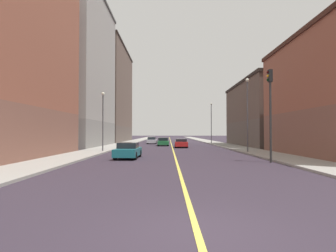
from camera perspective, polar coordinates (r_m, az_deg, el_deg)
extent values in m
plane|color=#322834|center=(6.53, 5.69, -20.63)|extent=(400.00, 400.00, 0.00)
cube|color=#9E9B93|center=(56.00, 9.68, -3.51)|extent=(3.54, 168.00, 0.15)
cube|color=#9E9B93|center=(55.80, -8.84, -3.52)|extent=(3.54, 168.00, 0.15)
cube|color=#E5D14C|center=(55.18, 0.44, -3.63)|extent=(0.16, 154.00, 0.01)
cube|color=brown|center=(46.77, 19.42, -1.54)|extent=(8.67, 19.42, 3.94)
cube|color=brown|center=(47.00, 19.37, 4.46)|extent=(8.67, 19.42, 5.90)
cube|color=#2B221D|center=(47.43, 19.34, 8.25)|extent=(8.97, 19.72, 0.40)
cube|color=gray|center=(45.67, -18.67, -1.57)|extent=(8.67, 18.58, 3.91)
cube|color=#9E9993|center=(47.06, -18.56, 12.61)|extent=(8.67, 18.58, 19.16)
cube|color=brown|center=(67.38, -12.61, -1.68)|extent=(8.67, 23.91, 3.57)
cube|color=brown|center=(68.21, -12.56, 7.59)|extent=(8.67, 23.91, 18.41)
cube|color=#2B221D|center=(70.29, -12.52, 15.18)|extent=(8.97, 24.21, 0.40)
cylinder|color=#2D2D2D|center=(21.40, 20.13, 0.75)|extent=(0.16, 0.16, 5.85)
cube|color=black|center=(21.78, 20.05, 9.66)|extent=(0.28, 0.32, 0.90)
sphere|color=#320404|center=(21.78, 19.64, 10.38)|extent=(0.20, 0.20, 0.20)
sphere|color=orange|center=(21.72, 19.65, 9.66)|extent=(0.20, 0.20, 0.20)
sphere|color=black|center=(21.67, 19.66, 8.93)|extent=(0.20, 0.20, 0.20)
cylinder|color=#4C4C51|center=(30.57, 15.81, 1.89)|extent=(0.14, 0.14, 7.46)
sphere|color=#EAEACC|center=(31.04, 15.76, 9.06)|extent=(0.36, 0.36, 0.36)
cylinder|color=#4C4C51|center=(31.31, -13.47, 0.62)|extent=(0.14, 0.14, 6.17)
sphere|color=#EAEACC|center=(31.59, -13.44, 6.49)|extent=(0.36, 0.36, 0.36)
cylinder|color=#4C4C51|center=(54.54, 8.68, 0.45)|extent=(0.14, 0.14, 7.50)
sphere|color=#EAEACC|center=(54.80, 8.67, 4.53)|extent=(0.36, 0.36, 0.36)
cube|color=red|center=(40.57, 2.51, -3.68)|extent=(1.87, 4.26, 0.63)
cube|color=black|center=(40.65, 2.50, -2.94)|extent=(1.62, 2.19, 0.40)
cylinder|color=black|center=(41.87, 1.33, -3.91)|extent=(0.23, 0.64, 0.64)
cylinder|color=black|center=(41.92, 3.58, -3.90)|extent=(0.23, 0.64, 0.64)
cylinder|color=black|center=(39.25, 1.37, -4.07)|extent=(0.23, 0.64, 0.64)
cylinder|color=black|center=(39.30, 3.77, -4.07)|extent=(0.23, 0.64, 0.64)
cube|color=#196670|center=(23.66, -8.42, -5.30)|extent=(1.91, 4.43, 0.63)
cube|color=black|center=(23.58, -8.43, -3.97)|extent=(1.62, 1.95, 0.48)
cylinder|color=black|center=(25.15, -9.70, -5.56)|extent=(0.24, 0.65, 0.64)
cylinder|color=black|center=(24.89, -6.03, -5.61)|extent=(0.24, 0.65, 0.64)
cylinder|color=black|center=(22.50, -11.06, -6.04)|extent=(0.24, 0.65, 0.64)
cylinder|color=black|center=(22.21, -6.96, -6.12)|extent=(0.24, 0.65, 0.64)
cube|color=#1E6B38|center=(46.01, -1.25, -3.43)|extent=(1.92, 4.41, 0.61)
cube|color=black|center=(46.09, -1.25, -2.73)|extent=(1.63, 2.12, 0.51)
cylinder|color=black|center=(47.36, -2.26, -3.62)|extent=(0.24, 0.65, 0.64)
cylinder|color=black|center=(47.38, -0.29, -3.62)|extent=(0.24, 0.65, 0.64)
cylinder|color=black|center=(44.66, -2.27, -3.75)|extent=(0.24, 0.65, 0.64)
cylinder|color=black|center=(44.69, -0.19, -3.75)|extent=(0.24, 0.65, 0.64)
cube|color=silver|center=(54.11, -3.58, -3.12)|extent=(1.77, 3.99, 0.60)
cube|color=black|center=(54.12, -3.57, -2.54)|extent=(1.53, 1.91, 0.50)
cylinder|color=black|center=(55.40, -4.28, -3.29)|extent=(0.23, 0.64, 0.64)
cylinder|color=black|center=(55.28, -2.68, -3.30)|extent=(0.23, 0.64, 0.64)
cylinder|color=black|center=(52.95, -4.51, -3.38)|extent=(0.23, 0.64, 0.64)
cylinder|color=black|center=(52.83, -2.84, -3.39)|extent=(0.23, 0.64, 0.64)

